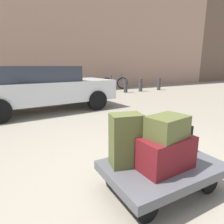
{
  "coord_description": "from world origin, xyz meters",
  "views": [
    {
      "loc": [
        -1.46,
        -1.47,
        1.42
      ],
      "look_at": [
        0.0,
        1.2,
        0.69
      ],
      "focal_mm": 30.82,
      "sensor_mm": 36.0,
      "label": 1
    }
  ],
  "objects_px": {
    "bollard_kerb_near": "(102,87)",
    "bollard_kerb_far": "(141,85)",
    "bicycle_leaning": "(115,83)",
    "bollard_kerb_mid": "(126,86)",
    "suitcase_olive_center": "(126,140)",
    "duffel_bag_olive_topmost_pile": "(167,127)",
    "parked_car": "(43,87)",
    "duffel_bag_black_front_right": "(166,138)",
    "duffel_bag_maroon_front_left": "(165,153)",
    "luggage_cart": "(162,169)",
    "bollard_corner": "(159,84)"
  },
  "relations": [
    {
      "from": "duffel_bag_maroon_front_left",
      "to": "suitcase_olive_center",
      "type": "distance_m",
      "value": 0.44
    },
    {
      "from": "duffel_bag_maroon_front_left",
      "to": "bollard_kerb_mid",
      "type": "relative_size",
      "value": 0.83
    },
    {
      "from": "suitcase_olive_center",
      "to": "bollard_corner",
      "type": "xyz_separation_m",
      "value": [
        7.04,
        7.27,
        -0.27
      ]
    },
    {
      "from": "duffel_bag_olive_topmost_pile",
      "to": "bollard_kerb_far",
      "type": "relative_size",
      "value": 0.58
    },
    {
      "from": "duffel_bag_olive_topmost_pile",
      "to": "parked_car",
      "type": "xyz_separation_m",
      "value": [
        -0.39,
        5.07,
        -0.05
      ]
    },
    {
      "from": "luggage_cart",
      "to": "bollard_kerb_mid",
      "type": "bearing_deg",
      "value": 60.24
    },
    {
      "from": "duffel_bag_black_front_right",
      "to": "duffel_bag_olive_topmost_pile",
      "type": "bearing_deg",
      "value": -132.55
    },
    {
      "from": "duffel_bag_black_front_right",
      "to": "bollard_kerb_far",
      "type": "height_order",
      "value": "bollard_kerb_far"
    },
    {
      "from": "luggage_cart",
      "to": "bollard_kerb_far",
      "type": "distance_m",
      "value": 9.14
    },
    {
      "from": "parked_car",
      "to": "duffel_bag_maroon_front_left",
      "type": "bearing_deg",
      "value": -85.55
    },
    {
      "from": "bicycle_leaning",
      "to": "bollard_kerb_mid",
      "type": "height_order",
      "value": "bicycle_leaning"
    },
    {
      "from": "luggage_cart",
      "to": "bicycle_leaning",
      "type": "distance_m",
      "value": 10.35
    },
    {
      "from": "luggage_cart",
      "to": "bicycle_leaning",
      "type": "xyz_separation_m",
      "value": [
        4.6,
        9.27,
        0.1
      ]
    },
    {
      "from": "bollard_corner",
      "to": "bollard_kerb_far",
      "type": "bearing_deg",
      "value": 180.0
    },
    {
      "from": "duffel_bag_black_front_right",
      "to": "bollard_corner",
      "type": "xyz_separation_m",
      "value": [
        6.39,
        7.21,
        -0.15
      ]
    },
    {
      "from": "parked_car",
      "to": "bollard_corner",
      "type": "xyz_separation_m",
      "value": [
        7.1,
        2.47,
        -0.4
      ]
    },
    {
      "from": "bollard_kerb_mid",
      "to": "suitcase_olive_center",
      "type": "bearing_deg",
      "value": -122.56
    },
    {
      "from": "bollard_kerb_mid",
      "to": "bollard_kerb_far",
      "type": "relative_size",
      "value": 1.0
    },
    {
      "from": "suitcase_olive_center",
      "to": "bollard_kerb_far",
      "type": "height_order",
      "value": "suitcase_olive_center"
    },
    {
      "from": "bollard_kerb_mid",
      "to": "bollard_kerb_far",
      "type": "distance_m",
      "value": 1.02
    },
    {
      "from": "bollard_kerb_mid",
      "to": "bollard_kerb_far",
      "type": "xyz_separation_m",
      "value": [
        1.02,
        0.0,
        0.0
      ]
    },
    {
      "from": "duffel_bag_maroon_front_left",
      "to": "bollard_kerb_near",
      "type": "distance_m",
      "value": 8.06
    },
    {
      "from": "suitcase_olive_center",
      "to": "parked_car",
      "type": "distance_m",
      "value": 4.8
    },
    {
      "from": "luggage_cart",
      "to": "duffel_bag_black_front_right",
      "type": "relative_size",
      "value": 2.23
    },
    {
      "from": "duffel_bag_black_front_right",
      "to": "duffel_bag_olive_topmost_pile",
      "type": "xyz_separation_m",
      "value": [
        -0.31,
        -0.32,
        0.3
      ]
    },
    {
      "from": "bollard_kerb_near",
      "to": "bollard_kerb_far",
      "type": "relative_size",
      "value": 1.0
    },
    {
      "from": "duffel_bag_black_front_right",
      "to": "bicycle_leaning",
      "type": "bearing_deg",
      "value": 65.93
    },
    {
      "from": "luggage_cart",
      "to": "duffel_bag_black_front_right",
      "type": "height_order",
      "value": "duffel_bag_black_front_right"
    },
    {
      "from": "luggage_cart",
      "to": "bollard_kerb_mid",
      "type": "relative_size",
      "value": 1.83
    },
    {
      "from": "bollard_corner",
      "to": "bollard_kerb_mid",
      "type": "bearing_deg",
      "value": 180.0
    },
    {
      "from": "duffel_bag_maroon_front_left",
      "to": "bicycle_leaning",
      "type": "height_order",
      "value": "bicycle_leaning"
    },
    {
      "from": "duffel_bag_maroon_front_left",
      "to": "bollard_corner",
      "type": "bearing_deg",
      "value": 45.24
    },
    {
      "from": "bollard_corner",
      "to": "luggage_cart",
      "type": "bearing_deg",
      "value": -131.76
    },
    {
      "from": "duffel_bag_black_front_right",
      "to": "bicycle_leaning",
      "type": "relative_size",
      "value": 0.35
    },
    {
      "from": "suitcase_olive_center",
      "to": "parked_car",
      "type": "xyz_separation_m",
      "value": [
        -0.06,
        4.8,
        0.13
      ]
    },
    {
      "from": "duffel_bag_black_front_right",
      "to": "bollard_kerb_near",
      "type": "relative_size",
      "value": 0.82
    },
    {
      "from": "bollard_kerb_near",
      "to": "duffel_bag_olive_topmost_pile",
      "type": "bearing_deg",
      "value": -110.68
    },
    {
      "from": "suitcase_olive_center",
      "to": "duffel_bag_olive_topmost_pile",
      "type": "bearing_deg",
      "value": -25.59
    },
    {
      "from": "duffel_bag_olive_topmost_pile",
      "to": "bicycle_leaning",
      "type": "relative_size",
      "value": 0.25
    },
    {
      "from": "luggage_cart",
      "to": "suitcase_olive_center",
      "type": "bearing_deg",
      "value": 154.21
    },
    {
      "from": "duffel_bag_olive_topmost_pile",
      "to": "luggage_cart",
      "type": "bearing_deg",
      "value": 50.26
    },
    {
      "from": "duffel_bag_black_front_right",
      "to": "bollard_kerb_mid",
      "type": "bearing_deg",
      "value": 62.56
    },
    {
      "from": "duffel_bag_black_front_right",
      "to": "duffel_bag_olive_topmost_pile",
      "type": "height_order",
      "value": "duffel_bag_olive_topmost_pile"
    },
    {
      "from": "duffel_bag_maroon_front_left",
      "to": "bicycle_leaning",
      "type": "relative_size",
      "value": 0.35
    },
    {
      "from": "parked_car",
      "to": "bicycle_leaning",
      "type": "relative_size",
      "value": 2.62
    },
    {
      "from": "duffel_bag_maroon_front_left",
      "to": "suitcase_olive_center",
      "type": "height_order",
      "value": "suitcase_olive_center"
    },
    {
      "from": "luggage_cart",
      "to": "parked_car",
      "type": "relative_size",
      "value": 0.3
    },
    {
      "from": "luggage_cart",
      "to": "bollard_kerb_far",
      "type": "xyz_separation_m",
      "value": [
        5.28,
        7.46,
        0.09
      ]
    },
    {
      "from": "bicycle_leaning",
      "to": "bollard_kerb_far",
      "type": "relative_size",
      "value": 2.36
    },
    {
      "from": "duffel_bag_olive_topmost_pile",
      "to": "parked_car",
      "type": "distance_m",
      "value": 5.08
    }
  ]
}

